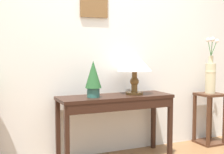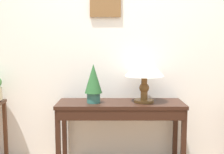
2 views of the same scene
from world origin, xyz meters
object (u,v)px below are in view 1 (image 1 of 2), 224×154
console_table (116,105)px  table_lamp (135,64)px  potted_plant_on_console (93,77)px  flower_vase_tall_right (211,74)px  pedestal_stand_right (209,119)px

console_table → table_lamp: bearing=5.9°
table_lamp → potted_plant_on_console: size_ratio=1.22×
potted_plant_on_console → flower_vase_tall_right: (1.64, 0.08, -0.02)m
console_table → pedestal_stand_right: 1.41m
pedestal_stand_right → flower_vase_tall_right: flower_vase_tall_right is taller
potted_plant_on_console → table_lamp: bearing=3.6°
pedestal_stand_right → flower_vase_tall_right: (-0.00, -0.00, 0.58)m
console_table → table_lamp: table_lamp is taller
console_table → potted_plant_on_console: bearing=-178.5°
potted_plant_on_console → flower_vase_tall_right: size_ratio=0.54×
console_table → potted_plant_on_console: potted_plant_on_console is taller
potted_plant_on_console → console_table: bearing=1.5°
table_lamp → flower_vase_tall_right: bearing=2.4°
console_table → pedestal_stand_right: (1.38, 0.07, -0.29)m
pedestal_stand_right → table_lamp: bearing=-177.6°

